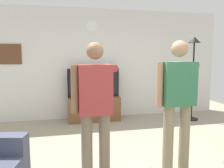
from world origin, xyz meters
name	(u,v)px	position (x,y,z in m)	size (l,w,h in m)	color
back_wall	(99,64)	(0.00, 2.95, 1.35)	(6.40, 0.10, 2.70)	silver
tv_stand	(94,109)	(-0.18, 2.60, 0.29)	(1.22, 0.48, 0.57)	brown
television	(94,83)	(-0.18, 2.65, 0.91)	(1.23, 0.07, 0.68)	black
wall_clock	(92,26)	(-0.18, 2.89, 2.27)	(0.26, 0.26, 0.03)	white
framed_picture	(8,54)	(-2.11, 2.90, 1.59)	(0.58, 0.04, 0.46)	brown
floor_lamp	(194,61)	(2.15, 2.16, 1.43)	(0.32, 0.32, 2.00)	black
person_standing_nearer_lamp	(95,103)	(-0.52, 0.08, 0.96)	(0.59, 0.78, 1.70)	#7A6B56
person_standing_nearer_couch	(177,98)	(0.56, 0.02, 0.99)	(0.61, 0.78, 1.73)	gray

